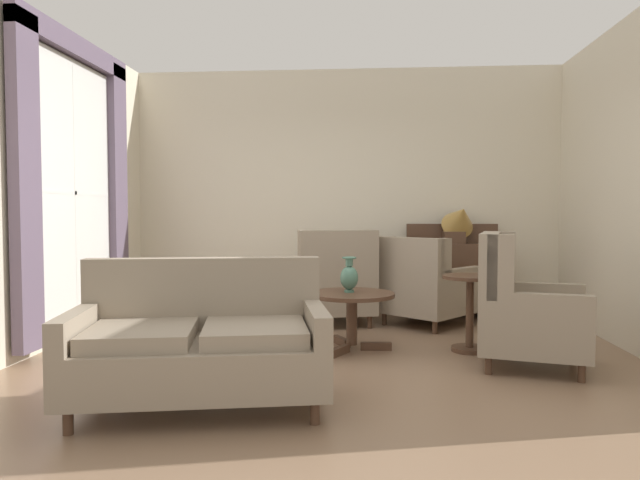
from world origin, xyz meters
TOP-DOWN VIEW (x-y plane):
  - ground at (0.00, 0.00)m, footprint 7.41×7.41m
  - wall_back at (0.00, 2.62)m, footprint 5.45×0.08m
  - wall_left at (-2.65, 0.79)m, footprint 0.08×3.67m
  - wall_right at (2.65, 0.79)m, footprint 0.08×3.67m
  - baseboard_back at (0.00, 2.57)m, footprint 5.29×0.03m
  - window_with_curtains at (-2.55, 0.84)m, footprint 0.12×2.09m
  - coffee_table at (0.15, 0.58)m, footprint 0.77×0.77m
  - porcelain_vase at (0.12, 0.60)m, footprint 0.16×0.16m
  - settee at (-0.78, -1.02)m, footprint 1.72×1.14m
  - armchair_back_corner at (-0.08, 1.77)m, footprint 1.02×1.04m
  - armchair_foreground_right at (0.92, 1.78)m, footprint 1.19×1.20m
  - armchair_near_sideboard at (1.52, 0.13)m, footprint 0.99×0.98m
  - side_table at (1.20, 0.61)m, footprint 0.49×0.49m
  - sideboard at (1.31, 2.33)m, footprint 1.09×0.35m
  - gramophone at (1.36, 2.23)m, footprint 0.43×0.53m

SIDE VIEW (x-z plane):
  - ground at x=0.00m, z-range 0.00..0.00m
  - baseboard_back at x=0.00m, z-range 0.00..0.12m
  - settee at x=-0.78m, z-range -0.07..0.86m
  - side_table at x=1.20m, z-range 0.07..0.75m
  - coffee_table at x=0.15m, z-range 0.15..0.67m
  - armchair_foreground_right at x=0.92m, z-range -0.07..0.91m
  - armchair_back_corner at x=-0.08m, z-range -0.09..0.97m
  - armchair_near_sideboard at x=1.52m, z-range -0.09..0.99m
  - sideboard at x=1.31m, z-range -0.05..1.06m
  - porcelain_vase at x=0.12m, z-range 0.51..0.83m
  - gramophone at x=1.36m, z-range 0.88..1.43m
  - wall_back at x=0.00m, z-range 0.00..3.01m
  - wall_left at x=-2.65m, z-range 0.00..3.01m
  - wall_right at x=2.65m, z-range 0.00..3.01m
  - window_with_curtains at x=-2.55m, z-range 0.17..3.02m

